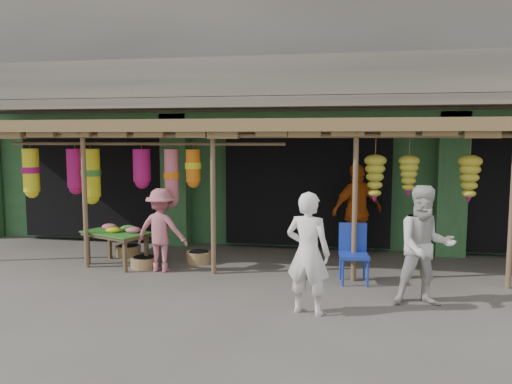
% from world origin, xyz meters
% --- Properties ---
extents(ground, '(80.00, 80.00, 0.00)m').
position_xyz_m(ground, '(0.00, 0.00, 0.00)').
color(ground, '#514C47').
rests_on(ground, ground).
extents(building, '(16.40, 6.80, 7.00)m').
position_xyz_m(building, '(-0.00, 4.87, 3.37)').
color(building, gray).
rests_on(building, ground).
extents(awning, '(14.00, 2.70, 2.79)m').
position_xyz_m(awning, '(-0.18, 0.80, 2.57)').
color(awning, brown).
rests_on(awning, ground).
extents(flower_table, '(1.49, 1.21, 0.77)m').
position_xyz_m(flower_table, '(-3.49, 0.07, 0.62)').
color(flower_table, brown).
rests_on(flower_table, ground).
extents(blue_chair, '(0.52, 0.53, 1.00)m').
position_xyz_m(blue_chair, '(0.99, -0.27, 0.56)').
color(blue_chair, '#1B36B3').
rests_on(blue_chair, ground).
extents(basket_left, '(0.58, 0.58, 0.22)m').
position_xyz_m(basket_left, '(-3.63, 0.82, 0.11)').
color(basket_left, olive).
rests_on(basket_left, ground).
extents(basket_mid, '(0.63, 0.63, 0.20)m').
position_xyz_m(basket_mid, '(-2.92, -0.01, 0.10)').
color(basket_mid, olive).
rests_on(basket_mid, ground).
extents(basket_right, '(0.56, 0.56, 0.22)m').
position_xyz_m(basket_right, '(-2.00, 0.53, 0.11)').
color(basket_right, '#A5784D').
rests_on(basket_right, ground).
extents(person_front, '(0.71, 0.56, 1.73)m').
position_xyz_m(person_front, '(0.34, -1.97, 0.86)').
color(person_front, white).
rests_on(person_front, ground).
extents(person_right, '(0.94, 0.77, 1.78)m').
position_xyz_m(person_right, '(2.00, -1.31, 0.89)').
color(person_right, beige).
rests_on(person_right, ground).
extents(person_vendor, '(1.22, 1.00, 1.95)m').
position_xyz_m(person_vendor, '(1.08, 1.52, 0.97)').
color(person_vendor, '#CD5713').
rests_on(person_vendor, ground).
extents(person_shopper, '(1.04, 0.66, 1.54)m').
position_xyz_m(person_shopper, '(-2.49, -0.19, 0.77)').
color(person_shopper, '#C06672').
rests_on(person_shopper, ground).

